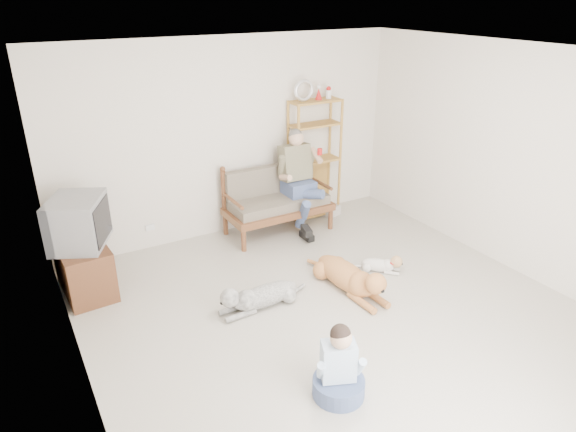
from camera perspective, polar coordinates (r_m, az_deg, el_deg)
floor at (r=5.55m, az=6.38°, el=-11.74°), size 5.50×5.50×0.00m
ceiling at (r=4.55m, az=7.97°, el=17.13°), size 5.50×5.50×0.00m
wall_back at (r=7.15m, az=-6.30°, el=8.58°), size 5.00×0.00×5.00m
wall_left at (r=4.04m, az=-22.82°, el=-5.70°), size 0.00×5.50×5.50m
wall_right at (r=6.64m, az=24.75°, el=5.30°), size 0.00×5.50×5.50m
loveseat at (r=7.32m, az=-1.34°, el=1.93°), size 1.50×0.70×0.95m
man at (r=7.21m, az=1.51°, el=3.17°), size 0.55×0.79×1.28m
etagere at (r=7.67m, az=2.94°, el=6.38°), size 0.79×0.35×2.09m
book_stack at (r=7.99m, az=4.84°, el=0.66°), size 0.29×0.24×0.16m
tv_stand at (r=6.34m, az=-21.77°, el=-5.40°), size 0.55×0.93×0.60m
crt_tv at (r=6.09m, az=-22.26°, el=-0.62°), size 0.77×0.83×0.55m
wall_outlet at (r=7.11m, az=-15.07°, el=-1.22°), size 0.12×0.02×0.08m
golden_retriever at (r=6.01m, az=7.00°, el=-6.81°), size 0.39×1.38×0.42m
shaggy_dog at (r=5.69m, az=-3.37°, el=-8.93°), size 1.16×0.31×0.34m
terrier at (r=6.49m, az=10.55°, el=-5.30°), size 0.48×0.48×0.23m
child at (r=4.56m, az=5.67°, el=-16.71°), size 0.45×0.45×0.72m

